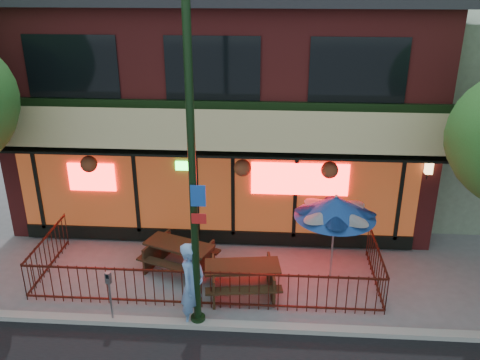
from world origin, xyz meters
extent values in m
plane|color=gray|center=(0.00, 0.00, 0.00)|extent=(80.00, 80.00, 0.00)
cube|color=#999993|center=(0.00, -0.50, 0.06)|extent=(80.00, 0.25, 0.12)
cube|color=maroon|center=(0.00, 7.20, 3.25)|extent=(12.00, 8.00, 6.50)
cube|color=#59230F|center=(0.00, 3.18, 1.65)|extent=(11.00, 0.06, 2.60)
cube|color=#FF0C0C|center=(2.30, 3.10, 2.10)|extent=(2.60, 0.04, 0.90)
cube|color=#FF0C0C|center=(-3.40, 3.10, 2.00)|extent=(1.30, 0.04, 0.80)
cube|color=#CEBD82|center=(0.00, 2.70, 3.55)|extent=(12.20, 1.33, 1.26)
cube|color=black|center=(-3.60, 3.18, 5.00)|extent=(2.40, 0.06, 1.60)
cube|color=black|center=(0.00, 3.18, 5.00)|extent=(2.40, 0.06, 1.60)
cube|color=black|center=(3.60, 3.18, 5.00)|extent=(2.40, 0.06, 1.60)
cube|color=black|center=(0.00, 3.15, 0.25)|extent=(11.00, 0.12, 0.40)
cube|color=#FFC672|center=(5.60, 3.02, 2.55)|extent=(0.18, 0.18, 0.32)
cube|color=#3E140D|center=(0.00, 0.20, 0.95)|extent=(8.40, 0.04, 0.04)
cube|color=#3E140D|center=(0.00, 0.20, 0.12)|extent=(8.40, 0.04, 0.04)
cube|color=#3E140D|center=(-4.20, 1.50, 0.95)|extent=(0.04, 2.60, 0.04)
cube|color=#3E140D|center=(4.20, 1.50, 0.95)|extent=(0.04, 2.60, 0.04)
cylinder|color=#3E140D|center=(0.00, 0.20, 0.50)|extent=(0.02, 0.02, 1.00)
cylinder|color=black|center=(0.00, -0.40, 3.50)|extent=(0.16, 0.16, 7.00)
cylinder|color=black|center=(0.00, -0.40, 0.10)|extent=(0.32, 0.32, 0.20)
cube|color=#194CB2|center=(0.12, -0.55, 3.20)|extent=(0.30, 0.02, 0.45)
cube|color=red|center=(0.12, -0.55, 2.70)|extent=(0.30, 0.02, 0.22)
cube|color=#342013|center=(-1.44, 2.03, 0.36)|extent=(0.52, 1.21, 0.72)
cube|color=#342013|center=(-0.16, 1.53, 0.36)|extent=(0.52, 1.21, 0.72)
cube|color=#342013|center=(-0.80, 1.78, 0.72)|extent=(1.91, 1.33, 0.06)
cube|color=#342013|center=(-1.00, 1.28, 0.43)|extent=(1.74, 0.90, 0.05)
cube|color=#342013|center=(-0.60, 2.28, 0.43)|extent=(1.74, 0.90, 0.05)
cube|color=#3A2614|center=(0.21, 0.76, 0.37)|extent=(0.23, 1.29, 0.74)
cube|color=#3A2614|center=(1.60, 0.94, 0.37)|extent=(0.23, 1.29, 0.74)
cube|color=#3A2614|center=(0.91, 0.85, 0.74)|extent=(1.87, 0.97, 0.06)
cube|color=#3A2614|center=(0.98, 0.30, 0.44)|extent=(1.81, 0.51, 0.05)
cube|color=#3A2614|center=(0.83, 1.39, 0.44)|extent=(1.81, 0.51, 0.05)
cylinder|color=gray|center=(3.12, 1.74, 1.04)|extent=(0.05, 0.05, 2.09)
cone|color=navy|center=(3.12, 1.74, 1.95)|extent=(2.00, 2.00, 0.52)
sphere|color=gray|center=(3.12, 1.74, 2.23)|extent=(0.09, 0.10, 0.09)
imported|color=#648FC9|center=(-0.11, -0.34, 0.99)|extent=(0.68, 0.84, 1.98)
cylinder|color=gray|center=(-1.91, -0.48, 0.53)|extent=(0.05, 0.05, 1.05)
cube|color=gray|center=(-1.91, -0.48, 1.17)|extent=(0.14, 0.12, 0.27)
cube|color=black|center=(-1.91, -0.53, 1.23)|extent=(0.08, 0.02, 0.10)
camera|label=1|loc=(1.55, -9.51, 7.32)|focal=38.00mm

